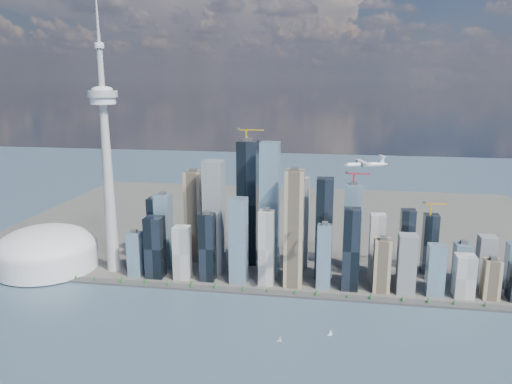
% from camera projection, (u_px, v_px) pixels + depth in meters
% --- Properties ---
extents(ground, '(4000.00, 4000.00, 0.00)m').
position_uv_depth(ground, '(224.00, 370.00, 672.39)').
color(ground, '#36495E').
rests_on(ground, ground).
extents(seawall, '(1100.00, 22.00, 4.00)m').
position_uv_depth(seawall, '(254.00, 292.00, 912.50)').
color(seawall, '#383838').
rests_on(seawall, ground).
extents(land, '(1400.00, 900.00, 3.00)m').
position_uv_depth(land, '(282.00, 223.00, 1345.61)').
color(land, '#4C4C47').
rests_on(land, ground).
extents(shoreline_trees, '(960.53, 7.20, 8.80)m').
position_uv_depth(shoreline_trees, '(254.00, 288.00, 910.99)').
color(shoreline_trees, '#3F2D1E').
rests_on(shoreline_trees, seawall).
extents(skyscraper_cluster, '(736.00, 142.00, 284.27)m').
position_uv_depth(skyscraper_cluster, '(292.00, 234.00, 967.37)').
color(skyscraper_cluster, black).
rests_on(skyscraper_cluster, land).
extents(needle_tower, '(56.00, 56.00, 550.50)m').
position_uv_depth(needle_tower, '(107.00, 157.00, 965.11)').
color(needle_tower, '#9A9995').
rests_on(needle_tower, land).
extents(dome_stadium, '(200.00, 200.00, 86.00)m').
position_uv_depth(dome_stadium, '(47.00, 250.00, 1021.16)').
color(dome_stadium, silver).
rests_on(dome_stadium, land).
extents(airplane, '(67.08, 59.89, 16.65)m').
position_uv_depth(airplane, '(366.00, 164.00, 748.15)').
color(airplane, white).
rests_on(airplane, ground).
extents(sailboat_west, '(7.75, 4.13, 10.85)m').
position_uv_depth(sailboat_west, '(330.00, 333.00, 762.03)').
color(sailboat_west, white).
rests_on(sailboat_west, ground).
extents(sailboat_east, '(7.68, 2.94, 10.61)m').
position_uv_depth(sailboat_east, '(280.00, 339.00, 743.86)').
color(sailboat_east, white).
rests_on(sailboat_east, ground).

